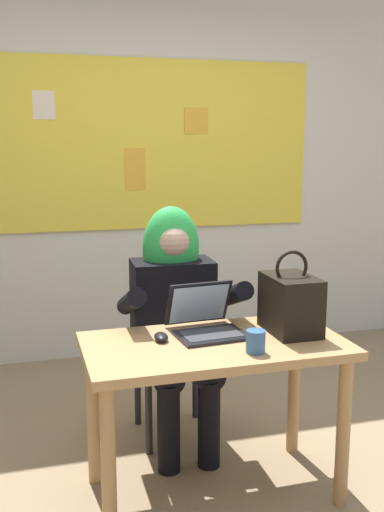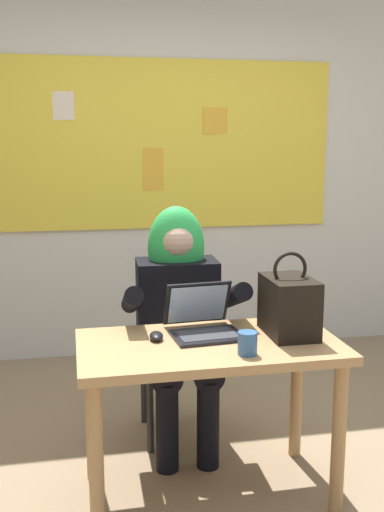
# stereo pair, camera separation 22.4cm
# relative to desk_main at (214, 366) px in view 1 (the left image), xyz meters

# --- Properties ---
(ground_plane) EXTENTS (24.00, 24.00, 0.00)m
(ground_plane) POSITION_rel_desk_main_xyz_m (0.13, -0.00, -0.61)
(ground_plane) COLOR #937A5B
(wall_back_bulletin) EXTENTS (6.25, 2.15, 2.94)m
(wall_back_bulletin) POSITION_rel_desk_main_xyz_m (0.13, 1.96, 0.88)
(wall_back_bulletin) COLOR silver
(wall_back_bulletin) RESTS_ON ground
(desk_main) EXTENTS (1.14, 0.61, 0.72)m
(desk_main) POSITION_rel_desk_main_xyz_m (0.00, 0.00, 0.00)
(desk_main) COLOR tan
(desk_main) RESTS_ON ground
(chair_at_desk) EXTENTS (0.43, 0.43, 0.89)m
(chair_at_desk) POSITION_rel_desk_main_xyz_m (-0.04, 0.66, -0.11)
(chair_at_desk) COLOR black
(chair_at_desk) RESTS_ON ground
(person_costumed) EXTENTS (0.61, 0.62, 1.24)m
(person_costumed) POSITION_rel_desk_main_xyz_m (-0.04, 0.54, 0.13)
(person_costumed) COLOR black
(person_costumed) RESTS_ON ground
(laptop) EXTENTS (0.33, 0.34, 0.22)m
(laptop) POSITION_rel_desk_main_xyz_m (-0.00, 0.12, 0.16)
(laptop) COLOR black
(laptop) RESTS_ON desk_main
(computer_mouse) EXTENTS (0.07, 0.11, 0.03)m
(computer_mouse) POSITION_rel_desk_main_xyz_m (-0.22, 0.07, 0.13)
(computer_mouse) COLOR black
(computer_mouse) RESTS_ON desk_main
(handbag) EXTENTS (0.20, 0.30, 0.38)m
(handbag) POSITION_rel_desk_main_xyz_m (0.37, 0.03, 0.25)
(handbag) COLOR black
(handbag) RESTS_ON desk_main
(coffee_mug) EXTENTS (0.08, 0.08, 0.09)m
(coffee_mug) POSITION_rel_desk_main_xyz_m (0.12, -0.18, 0.16)
(coffee_mug) COLOR #336099
(coffee_mug) RESTS_ON desk_main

